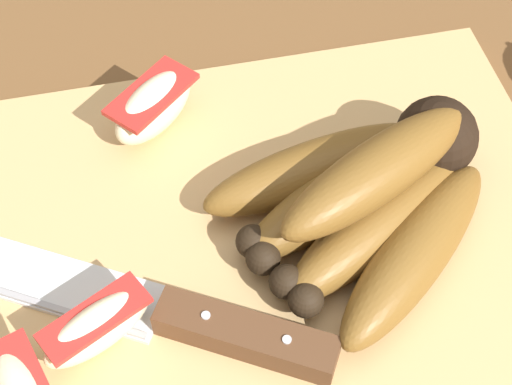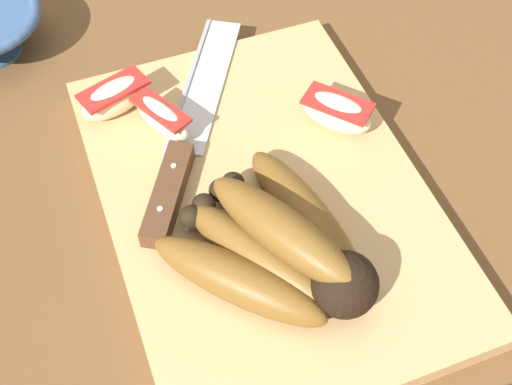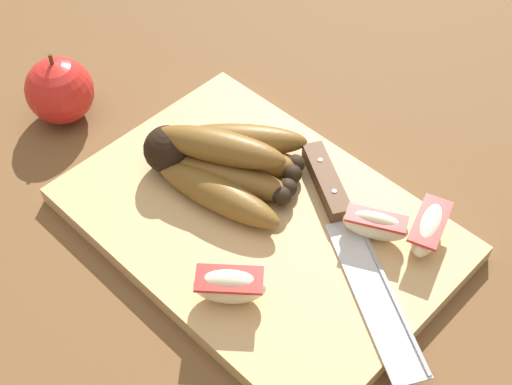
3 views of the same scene
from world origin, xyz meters
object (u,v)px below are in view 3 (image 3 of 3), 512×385
(chefs_knife, at_px, (342,218))
(whole_apple, at_px, (60,90))
(apple_wedge_far, at_px, (230,286))
(apple_wedge_near, at_px, (429,228))
(banana_bunch, at_px, (221,162))
(apple_wedge_middle, at_px, (375,225))

(chefs_knife, relative_size, whole_apple, 2.81)
(apple_wedge_far, xyz_separation_m, whole_apple, (0.33, -0.05, -0.00))
(chefs_knife, bearing_deg, apple_wedge_near, -151.28)
(chefs_knife, height_order, apple_wedge_far, apple_wedge_far)
(banana_bunch, height_order, apple_wedge_far, banana_bunch)
(banana_bunch, relative_size, whole_apple, 2.00)
(banana_bunch, relative_size, apple_wedge_near, 2.47)
(apple_wedge_middle, bearing_deg, chefs_knife, 11.82)
(chefs_knife, distance_m, apple_wedge_middle, 0.04)
(apple_wedge_far, relative_size, whole_apple, 0.75)
(banana_bunch, distance_m, whole_apple, 0.22)
(banana_bunch, bearing_deg, apple_wedge_near, -158.21)
(chefs_knife, bearing_deg, apple_wedge_far, 83.45)
(whole_apple, bearing_deg, apple_wedge_near, -162.68)
(chefs_knife, distance_m, whole_apple, 0.36)
(chefs_knife, bearing_deg, banana_bunch, 17.58)
(apple_wedge_far, bearing_deg, whole_apple, -8.55)
(apple_wedge_far, distance_m, whole_apple, 0.34)
(apple_wedge_middle, xyz_separation_m, apple_wedge_far, (0.05, 0.15, 0.00))
(apple_wedge_middle, bearing_deg, banana_bunch, 16.41)
(banana_bunch, distance_m, apple_wedge_near, 0.22)
(apple_wedge_near, xyz_separation_m, whole_apple, (0.42, 0.13, 0.00))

